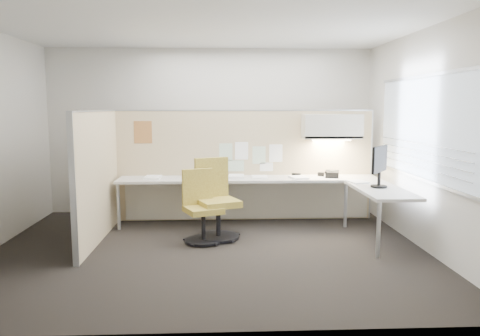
{
  "coord_description": "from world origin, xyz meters",
  "views": [
    {
      "loc": [
        0.14,
        -5.83,
        1.81
      ],
      "look_at": [
        0.44,
        0.8,
        0.94
      ],
      "focal_mm": 35.0,
      "sensor_mm": 36.0,
      "label": 1
    }
  ],
  "objects_px": {
    "monitor": "(380,164)",
    "phone": "(332,174)",
    "desk": "(271,187)",
    "chair_right": "(201,209)",
    "chair_left": "(216,202)"
  },
  "relations": [
    {
      "from": "phone",
      "to": "monitor",
      "type": "bearing_deg",
      "value": -49.81
    },
    {
      "from": "chair_right",
      "to": "monitor",
      "type": "distance_m",
      "value": 2.48
    },
    {
      "from": "desk",
      "to": "chair_right",
      "type": "relative_size",
      "value": 4.16
    },
    {
      "from": "chair_left",
      "to": "phone",
      "type": "relative_size",
      "value": 4.31
    },
    {
      "from": "chair_left",
      "to": "chair_right",
      "type": "xyz_separation_m",
      "value": [
        -0.2,
        -0.17,
        -0.06
      ]
    },
    {
      "from": "chair_right",
      "to": "desk",
      "type": "bearing_deg",
      "value": 13.9
    },
    {
      "from": "desk",
      "to": "monitor",
      "type": "relative_size",
      "value": 7.17
    },
    {
      "from": "chair_left",
      "to": "chair_right",
      "type": "distance_m",
      "value": 0.27
    },
    {
      "from": "chair_left",
      "to": "phone",
      "type": "bearing_deg",
      "value": -0.54
    },
    {
      "from": "chair_left",
      "to": "desk",
      "type": "bearing_deg",
      "value": 13.18
    },
    {
      "from": "desk",
      "to": "monitor",
      "type": "xyz_separation_m",
      "value": [
        1.37,
        -0.81,
        0.45
      ]
    },
    {
      "from": "monitor",
      "to": "phone",
      "type": "distance_m",
      "value": 1.06
    },
    {
      "from": "monitor",
      "to": "chair_right",
      "type": "bearing_deg",
      "value": 125.88
    },
    {
      "from": "chair_left",
      "to": "phone",
      "type": "height_order",
      "value": "chair_left"
    },
    {
      "from": "monitor",
      "to": "phone",
      "type": "relative_size",
      "value": 2.2
    }
  ]
}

